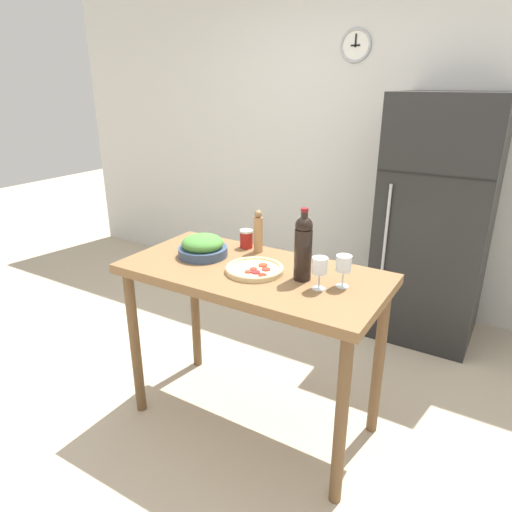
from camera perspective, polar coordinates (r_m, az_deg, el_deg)
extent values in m
plane|color=#BCAD93|center=(2.74, -0.37, -19.61)|extent=(14.00, 14.00, 0.00)
cube|color=silver|center=(3.85, 14.85, 13.10)|extent=(6.40, 0.06, 2.60)
torus|color=#A8ADB2|center=(3.86, 12.34, 24.33)|extent=(0.25, 0.02, 0.25)
cylinder|color=white|center=(3.86, 12.36, 24.32)|extent=(0.21, 0.01, 0.21)
cube|color=black|center=(3.85, 12.32, 24.33)|extent=(0.07, 0.01, 0.01)
cube|color=black|center=(3.86, 12.36, 24.83)|extent=(0.01, 0.01, 0.09)
cube|color=black|center=(3.45, 21.52, 4.02)|extent=(0.71, 0.65, 1.72)
cube|color=black|center=(3.05, 21.29, 9.37)|extent=(0.69, 0.01, 0.01)
cylinder|color=#B2B2B7|center=(3.20, 15.83, 1.83)|extent=(0.02, 0.02, 0.78)
cube|color=brown|center=(2.26, -0.42, -2.24)|extent=(1.32, 0.65, 0.05)
cylinder|color=brown|center=(2.63, -14.88, -10.60)|extent=(0.06, 0.06, 0.86)
cylinder|color=brown|center=(2.08, 10.56, -19.83)|extent=(0.06, 0.06, 0.86)
cylinder|color=brown|center=(2.97, -7.64, -6.26)|extent=(0.06, 0.06, 0.86)
cylinder|color=brown|center=(2.49, 15.08, -12.65)|extent=(0.06, 0.06, 0.86)
cylinder|color=black|center=(2.11, 5.88, 0.16)|extent=(0.08, 0.08, 0.24)
sphere|color=black|center=(2.06, 6.02, 3.81)|extent=(0.08, 0.08, 0.08)
cylinder|color=black|center=(2.06, 6.05, 4.67)|extent=(0.03, 0.03, 0.06)
cylinder|color=maroon|center=(2.04, 6.10, 5.75)|extent=(0.03, 0.03, 0.02)
cylinder|color=silver|center=(2.06, 7.84, -4.04)|extent=(0.06, 0.06, 0.00)
cylinder|color=silver|center=(2.05, 7.89, -3.06)|extent=(0.01, 0.01, 0.07)
cylinder|color=white|center=(2.02, 8.00, -1.17)|extent=(0.07, 0.07, 0.07)
cylinder|color=maroon|center=(2.03, 7.96, -1.83)|extent=(0.06, 0.06, 0.02)
cylinder|color=silver|center=(2.10, 10.71, -3.73)|extent=(0.06, 0.06, 0.00)
cylinder|color=silver|center=(2.09, 10.78, -2.76)|extent=(0.01, 0.01, 0.07)
cylinder|color=white|center=(2.06, 10.92, -0.90)|extent=(0.07, 0.07, 0.07)
cylinder|color=maroon|center=(2.07, 10.87, -1.52)|extent=(0.06, 0.06, 0.02)
cylinder|color=#AD7F51|center=(2.46, 0.28, 2.67)|extent=(0.05, 0.05, 0.19)
sphere|color=#936C45|center=(2.42, 0.28, 5.27)|extent=(0.04, 0.04, 0.04)
cylinder|color=#384C6B|center=(2.43, -6.65, 0.56)|extent=(0.26, 0.26, 0.05)
ellipsoid|color=#478438|center=(2.42, -6.69, 1.62)|extent=(0.22, 0.22, 0.09)
cylinder|color=#DBC189|center=(2.22, -0.20, -1.79)|extent=(0.28, 0.28, 0.02)
torus|color=#DBC189|center=(2.22, -0.20, -1.54)|extent=(0.28, 0.28, 0.02)
cylinder|color=red|center=(2.20, 1.27, -1.67)|extent=(0.04, 0.04, 0.01)
cylinder|color=red|center=(2.17, -0.99, -1.97)|extent=(0.03, 0.03, 0.01)
cylinder|color=red|center=(2.14, 0.82, -2.40)|extent=(0.04, 0.04, 0.01)
cylinder|color=red|center=(2.17, -0.02, -2.05)|extent=(0.04, 0.04, 0.01)
cylinder|color=red|center=(2.21, -0.31, -1.61)|extent=(0.03, 0.03, 0.01)
cylinder|color=red|center=(2.25, 0.88, -1.15)|extent=(0.05, 0.05, 0.01)
cylinder|color=#B2231E|center=(2.54, -1.22, 2.03)|extent=(0.07, 0.07, 0.09)
cylinder|color=white|center=(2.52, -1.23, 3.13)|extent=(0.07, 0.07, 0.01)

